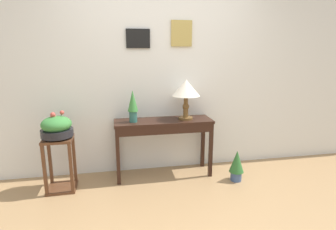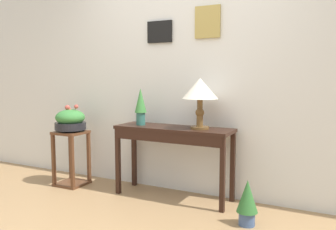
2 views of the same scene
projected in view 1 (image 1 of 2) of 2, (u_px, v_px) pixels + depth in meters
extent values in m
cube|color=silver|center=(161.00, 68.00, 3.66)|extent=(9.00, 0.10, 2.80)
cube|color=black|center=(138.00, 39.00, 3.46)|extent=(0.30, 0.02, 0.24)
cube|color=gray|center=(138.00, 39.00, 3.46)|extent=(0.24, 0.01, 0.19)
cube|color=tan|center=(182.00, 33.00, 3.55)|extent=(0.27, 0.02, 0.33)
cube|color=#AD6A74|center=(182.00, 33.00, 3.55)|extent=(0.22, 0.01, 0.26)
cube|color=black|center=(163.00, 121.00, 3.54)|extent=(1.25, 0.39, 0.03)
cube|color=black|center=(166.00, 130.00, 3.39)|extent=(1.18, 0.03, 0.10)
cube|color=black|center=(118.00, 157.00, 3.36)|extent=(0.04, 0.04, 0.72)
cube|color=black|center=(211.00, 150.00, 3.58)|extent=(0.04, 0.04, 0.72)
cube|color=black|center=(118.00, 148.00, 3.67)|extent=(0.04, 0.04, 0.72)
cube|color=black|center=(203.00, 142.00, 3.89)|extent=(0.04, 0.04, 0.72)
cylinder|color=brown|center=(186.00, 118.00, 3.59)|extent=(0.19, 0.19, 0.02)
cylinder|color=brown|center=(186.00, 112.00, 3.57)|extent=(0.07, 0.07, 0.14)
sphere|color=brown|center=(186.00, 107.00, 3.55)|extent=(0.09, 0.09, 0.09)
cylinder|color=brown|center=(186.00, 101.00, 3.54)|extent=(0.06, 0.06, 0.14)
cone|color=beige|center=(186.00, 88.00, 3.50)|extent=(0.36, 0.36, 0.20)
cylinder|color=#2D665B|center=(133.00, 117.00, 3.43)|extent=(0.10, 0.10, 0.14)
cone|color=#387A38|center=(133.00, 101.00, 3.38)|extent=(0.13, 0.13, 0.26)
cube|color=#56331E|center=(58.00, 139.00, 3.18)|extent=(0.33, 0.33, 0.03)
cube|color=#56331E|center=(62.00, 188.00, 3.32)|extent=(0.33, 0.33, 0.03)
cube|color=#56331E|center=(45.00, 170.00, 3.09)|extent=(0.04, 0.03, 0.58)
cube|color=#56331E|center=(71.00, 168.00, 3.14)|extent=(0.04, 0.03, 0.58)
cube|color=#56331E|center=(50.00, 160.00, 3.36)|extent=(0.04, 0.04, 0.58)
cube|color=#56331E|center=(74.00, 159.00, 3.41)|extent=(0.04, 0.04, 0.58)
cylinder|color=black|center=(58.00, 137.00, 3.18)|extent=(0.16, 0.16, 0.02)
cylinder|color=black|center=(57.00, 133.00, 3.16)|extent=(0.36, 0.36, 0.08)
ellipsoid|color=#387A38|center=(56.00, 124.00, 3.14)|extent=(0.34, 0.34, 0.18)
cylinder|color=#387A38|center=(55.00, 122.00, 3.13)|extent=(0.04, 0.03, 0.18)
sphere|color=#B7473D|center=(53.00, 115.00, 3.10)|extent=(0.06, 0.06, 0.06)
cylinder|color=#387A38|center=(59.00, 121.00, 3.16)|extent=(0.08, 0.04, 0.19)
sphere|color=#B7473D|center=(62.00, 113.00, 3.16)|extent=(0.05, 0.05, 0.05)
cylinder|color=#387A38|center=(55.00, 123.00, 3.14)|extent=(0.04, 0.02, 0.14)
sphere|color=#B7473D|center=(53.00, 117.00, 3.13)|extent=(0.06, 0.06, 0.06)
cylinder|color=#3D5684|center=(236.00, 176.00, 3.53)|extent=(0.14, 0.14, 0.12)
cone|color=#2D662D|center=(237.00, 161.00, 3.48)|extent=(0.18, 0.18, 0.28)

